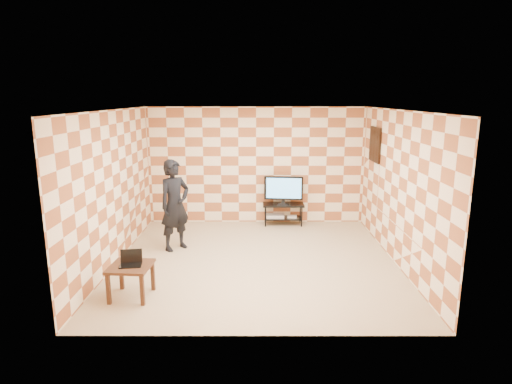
{
  "coord_description": "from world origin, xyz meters",
  "views": [
    {
      "loc": [
        0.01,
        -7.32,
        2.92
      ],
      "look_at": [
        0.0,
        0.6,
        1.15
      ],
      "focal_mm": 30.0,
      "sensor_mm": 36.0,
      "label": 1
    }
  ],
  "objects_px": {
    "side_table": "(131,271)",
    "tv": "(284,189)",
    "person": "(175,205)",
    "tv_stand": "(283,209)"
  },
  "relations": [
    {
      "from": "tv",
      "to": "person",
      "type": "xyz_separation_m",
      "value": [
        -2.19,
        -1.61,
        0.02
      ]
    },
    {
      "from": "tv_stand",
      "to": "person",
      "type": "distance_m",
      "value": 2.77
    },
    {
      "from": "side_table",
      "to": "tv",
      "type": "bearing_deg",
      "value": 56.04
    },
    {
      "from": "tv",
      "to": "side_table",
      "type": "height_order",
      "value": "tv"
    },
    {
      "from": "person",
      "to": "tv_stand",
      "type": "bearing_deg",
      "value": -8.6
    },
    {
      "from": "tv_stand",
      "to": "side_table",
      "type": "height_order",
      "value": "same"
    },
    {
      "from": "tv",
      "to": "side_table",
      "type": "relative_size",
      "value": 1.41
    },
    {
      "from": "side_table",
      "to": "tv_stand",
      "type": "bearing_deg",
      "value": 56.06
    },
    {
      "from": "side_table",
      "to": "person",
      "type": "relative_size",
      "value": 0.36
    },
    {
      "from": "tv",
      "to": "side_table",
      "type": "xyz_separation_m",
      "value": [
        -2.48,
        -3.68,
        -0.45
      ]
    }
  ]
}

